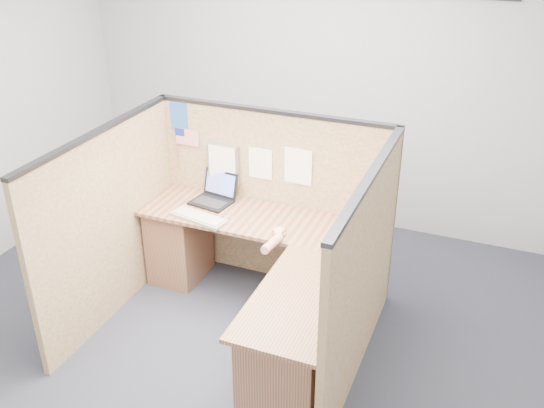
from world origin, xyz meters
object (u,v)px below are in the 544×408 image
at_px(keyboard, 199,217).
at_px(mouse, 280,233).
at_px(l_desk, 261,283).
at_px(laptop, 214,194).

distance_m(keyboard, mouse, 0.69).
relative_size(l_desk, keyboard, 3.91).
bearing_deg(laptop, keyboard, -75.20).
distance_m(laptop, mouse, 0.80).
height_order(laptop, keyboard, laptop).
bearing_deg(keyboard, l_desk, -5.70).
height_order(keyboard, mouse, mouse).
distance_m(l_desk, keyboard, 0.73).
xyz_separation_m(keyboard, mouse, (0.69, 0.00, 0.01)).
bearing_deg(l_desk, keyboard, 162.79).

